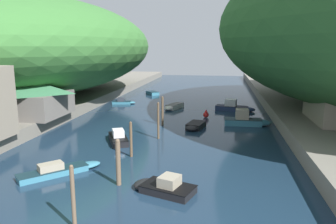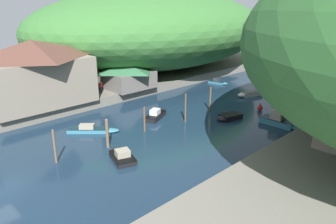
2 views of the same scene
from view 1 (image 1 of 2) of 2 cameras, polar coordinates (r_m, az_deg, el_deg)
name	(u,v)px [view 1 (image 1 of 2)]	position (r m, az deg, el deg)	size (l,w,h in m)	color
water_surface	(171,121)	(39.67, 0.48, -1.58)	(130.00, 130.00, 0.00)	#192D42
hillside_left	(25,46)	(56.06, -23.66, 10.41)	(37.31, 52.23, 15.03)	#387033
boathouse_shed	(30,97)	(38.90, -22.83, 2.44)	(7.62, 7.40, 4.02)	slate
boat_open_rowboat	(118,137)	(31.68, -8.77, -4.30)	(3.33, 4.95, 1.27)	black
boat_small_dinghy	(163,186)	(20.78, -0.93, -12.84)	(4.33, 2.97, 1.12)	black
boat_white_cruiser	(173,107)	(47.27, 0.88, 0.93)	(2.66, 4.46, 0.67)	silver
boat_far_right_bank	(61,170)	(24.71, -18.07, -9.53)	(4.99, 5.07, 0.93)	teal
boat_red_skiff	(195,126)	(35.98, 4.69, -2.46)	(2.28, 3.70, 0.62)	black
boat_navy_launch	(235,107)	(46.96, 11.63, 0.80)	(5.71, 2.75, 1.57)	navy
boat_near_quay	(247,120)	(38.64, 13.62, -1.42)	(5.20, 1.90, 1.85)	teal
boat_moored_right	(152,93)	(61.88, -2.88, 3.35)	(3.24, 3.56, 0.61)	teal
boat_yellow_tender	(124,102)	(52.11, -7.72, 1.75)	(3.79, 1.93, 0.94)	teal
mooring_post_nearest	(73,197)	(17.10, -16.21, -14.01)	(0.21, 0.21, 3.31)	brown
mooring_post_second	(118,162)	(21.53, -8.67, -8.60)	(0.32, 0.32, 3.11)	brown
mooring_post_middle	(131,139)	(26.78, -6.47, -4.73)	(0.23, 0.23, 2.95)	brown
mooring_post_fourth	(158,121)	(31.71, -1.71, -1.50)	(0.21, 0.21, 3.63)	brown
mooring_post_farthest	(162,111)	(37.21, -0.97, 0.20)	(0.24, 0.24, 3.34)	brown
channel_buoy_near	(206,114)	(41.82, 6.63, -0.40)	(0.72, 0.72, 1.08)	red
person_by_boathouse	(4,116)	(35.18, -26.63, -0.56)	(0.34, 0.43, 1.69)	#282D3D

